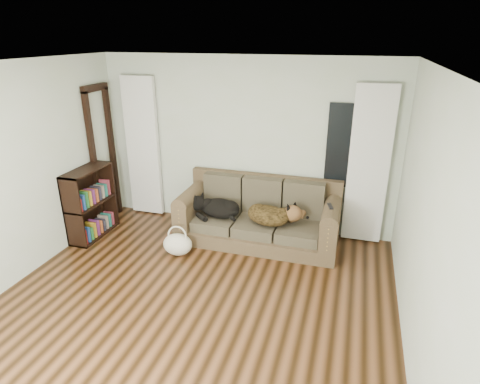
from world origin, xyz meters
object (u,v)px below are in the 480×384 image
(dog_shepherd, at_px, (271,215))
(tote_bag, at_px, (178,244))
(bookshelf, at_px, (91,204))
(dog_black_lab, at_px, (218,208))
(sofa, at_px, (258,213))

(dog_shepherd, xyz_separation_m, tote_bag, (-1.18, -0.60, -0.33))
(tote_bag, xyz_separation_m, bookshelf, (-1.47, 0.17, 0.34))
(dog_black_lab, bearing_deg, sofa, 19.23)
(dog_shepherd, height_order, bookshelf, bookshelf)
(dog_shepherd, height_order, tote_bag, dog_shepherd)
(dog_black_lab, height_order, tote_bag, dog_black_lab)
(sofa, distance_m, tote_bag, 1.23)
(bookshelf, bearing_deg, dog_black_lab, 14.44)
(sofa, distance_m, bookshelf, 2.49)
(sofa, height_order, dog_black_lab, sofa)
(sofa, height_order, bookshelf, bookshelf)
(sofa, bearing_deg, dog_black_lab, -174.27)
(bookshelf, bearing_deg, sofa, 12.39)
(dog_black_lab, relative_size, dog_shepherd, 0.95)
(sofa, relative_size, tote_bag, 5.57)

